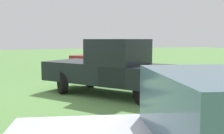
% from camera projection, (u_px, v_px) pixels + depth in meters
% --- Properties ---
extents(ground_plane, '(80.00, 80.00, 0.00)m').
position_uv_depth(ground_plane, '(81.00, 93.00, 8.82)').
color(ground_plane, '#5B8C47').
extents(pickup_truck, '(4.80, 4.09, 1.80)m').
position_uv_depth(pickup_truck, '(115.00, 66.00, 8.48)').
color(pickup_truck, black).
rests_on(pickup_truck, ground_plane).
extents(sedan_far, '(3.68, 4.82, 1.50)m').
position_uv_depth(sedan_far, '(108.00, 57.00, 15.90)').
color(sedan_far, black).
rests_on(sedan_far, ground_plane).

